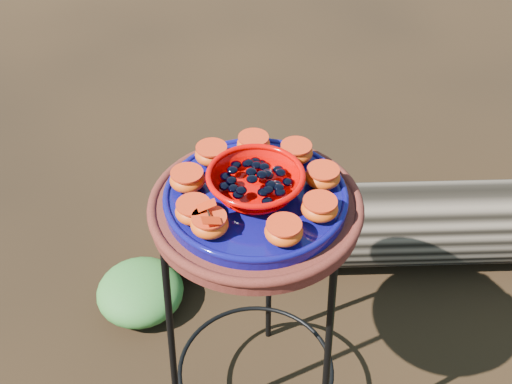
% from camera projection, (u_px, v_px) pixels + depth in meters
% --- Properties ---
extents(plant_stand, '(0.44, 0.44, 0.70)m').
position_uv_depth(plant_stand, '(256.00, 321.00, 1.54)').
color(plant_stand, black).
rests_on(plant_stand, ground).
extents(terracotta_saucer, '(0.43, 0.43, 0.03)m').
position_uv_depth(terracotta_saucer, '(256.00, 209.00, 1.30)').
color(terracotta_saucer, '#41160C').
rests_on(terracotta_saucer, plant_stand).
extents(cobalt_plate, '(0.36, 0.36, 0.02)m').
position_uv_depth(cobalt_plate, '(256.00, 198.00, 1.28)').
color(cobalt_plate, '#060840').
rests_on(cobalt_plate, terracotta_saucer).
extents(red_bowl, '(0.18, 0.18, 0.05)m').
position_uv_depth(red_bowl, '(256.00, 184.00, 1.25)').
color(red_bowl, '#D30200').
rests_on(red_bowl, cobalt_plate).
extents(glass_gems, '(0.14, 0.14, 0.02)m').
position_uv_depth(glass_gems, '(256.00, 169.00, 1.23)').
color(glass_gems, black).
rests_on(glass_gems, red_bowl).
extents(orange_half_0, '(0.07, 0.07, 0.04)m').
position_uv_depth(orange_half_0, '(210.00, 224.00, 1.18)').
color(orange_half_0, '#D04806').
rests_on(orange_half_0, cobalt_plate).
extents(orange_half_1, '(0.07, 0.07, 0.04)m').
position_uv_depth(orange_half_1, '(284.00, 232.00, 1.16)').
color(orange_half_1, '#D04806').
rests_on(orange_half_1, cobalt_plate).
extents(orange_half_2, '(0.07, 0.07, 0.04)m').
position_uv_depth(orange_half_2, '(320.00, 208.00, 1.21)').
color(orange_half_2, '#D04806').
rests_on(orange_half_2, cobalt_plate).
extents(orange_half_3, '(0.07, 0.07, 0.04)m').
position_uv_depth(orange_half_3, '(323.00, 177.00, 1.28)').
color(orange_half_3, '#D04806').
rests_on(orange_half_3, cobalt_plate).
extents(orange_half_4, '(0.07, 0.07, 0.04)m').
position_uv_depth(orange_half_4, '(296.00, 152.00, 1.34)').
color(orange_half_4, '#D04806').
rests_on(orange_half_4, cobalt_plate).
extents(orange_half_5, '(0.07, 0.07, 0.04)m').
position_uv_depth(orange_half_5, '(253.00, 144.00, 1.36)').
color(orange_half_5, '#D04806').
rests_on(orange_half_5, cobalt_plate).
extents(orange_half_6, '(0.07, 0.07, 0.04)m').
position_uv_depth(orange_half_6, '(212.00, 154.00, 1.33)').
color(orange_half_6, '#D04806').
rests_on(orange_half_6, cobalt_plate).
extents(orange_half_7, '(0.07, 0.07, 0.04)m').
position_uv_depth(orange_half_7, '(187.00, 180.00, 1.27)').
color(orange_half_7, '#D04806').
rests_on(orange_half_7, cobalt_plate).
extents(orange_half_8, '(0.07, 0.07, 0.04)m').
position_uv_depth(orange_half_8, '(194.00, 211.00, 1.20)').
color(orange_half_8, '#D04806').
rests_on(orange_half_8, cobalt_plate).
extents(butterfly, '(0.09, 0.07, 0.01)m').
position_uv_depth(butterfly, '(209.00, 214.00, 1.16)').
color(butterfly, red).
rests_on(butterfly, orange_half_0).
extents(driftwood_log, '(1.52, 0.68, 0.28)m').
position_uv_depth(driftwood_log, '(394.00, 224.00, 2.10)').
color(driftwood_log, black).
rests_on(driftwood_log, ground).
extents(foliage_left, '(0.27, 0.27, 0.13)m').
position_uv_depth(foliage_left, '(140.00, 290.00, 1.98)').
color(foliage_left, '#346726').
rests_on(foliage_left, ground).
extents(foliage_back, '(0.31, 0.31, 0.15)m').
position_uv_depth(foliage_back, '(249.00, 229.00, 2.17)').
color(foliage_back, '#346726').
rests_on(foliage_back, ground).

